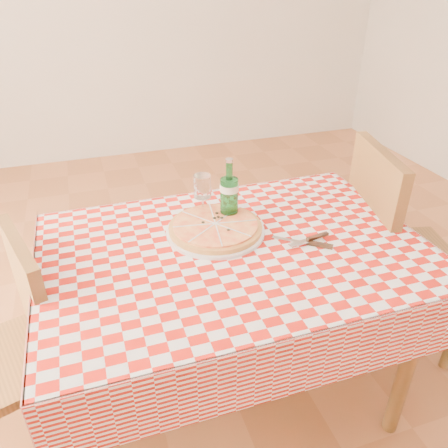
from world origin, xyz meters
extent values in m
plane|color=#9C5932|center=(0.00, 0.00, 0.00)|extent=(6.00, 6.00, 0.00)
cube|color=brown|center=(0.00, 0.00, 0.73)|extent=(1.20, 0.80, 0.04)
cylinder|color=brown|center=(0.54, -0.34, 0.35)|extent=(0.06, 0.06, 0.71)
cylinder|color=brown|center=(-0.54, 0.34, 0.35)|extent=(0.06, 0.06, 0.71)
cylinder|color=brown|center=(0.54, 0.34, 0.35)|extent=(0.06, 0.06, 0.71)
cube|color=#A11209|center=(0.00, 0.00, 0.75)|extent=(1.30, 0.90, 0.01)
cube|color=brown|center=(0.83, 0.07, 0.48)|extent=(0.54, 0.54, 0.04)
cylinder|color=brown|center=(0.60, -0.07, 0.23)|extent=(0.04, 0.04, 0.46)
cylinder|color=brown|center=(0.69, 0.30, 0.23)|extent=(0.04, 0.04, 0.46)
cylinder|color=brown|center=(1.06, 0.22, 0.23)|extent=(0.04, 0.04, 0.46)
cube|color=brown|center=(0.63, 0.12, 0.74)|extent=(0.14, 0.44, 0.49)
cylinder|color=brown|center=(-0.73, 0.24, 0.20)|extent=(0.03, 0.03, 0.40)
cylinder|color=brown|center=(-0.64, -0.08, 0.20)|extent=(0.03, 0.03, 0.40)
cube|color=brown|center=(-0.68, 0.09, 0.65)|extent=(0.15, 0.39, 0.43)
camera|label=1|loc=(-0.43, -1.17, 1.58)|focal=35.00mm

